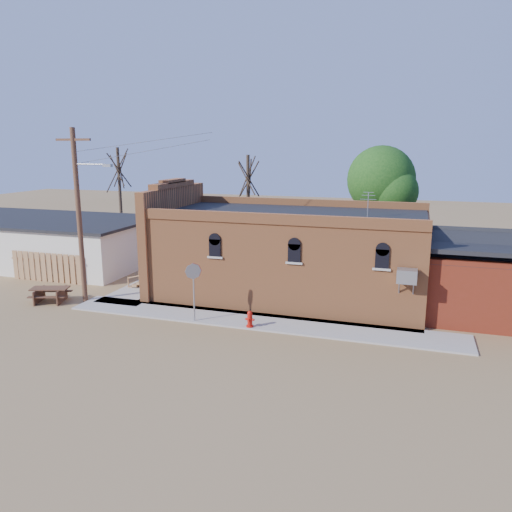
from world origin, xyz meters
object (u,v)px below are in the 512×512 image
(brick_bar, at_px, (285,254))
(stop_sign, at_px, (193,277))
(utility_pole, at_px, (80,212))
(fire_hydrant, at_px, (250,319))
(picnic_table, at_px, (50,293))
(trash_barrel, at_px, (153,274))

(brick_bar, relative_size, stop_sign, 5.94)
(utility_pole, relative_size, fire_hydrant, 11.88)
(fire_hydrant, height_order, picnic_table, fire_hydrant)
(fire_hydrant, bearing_deg, picnic_table, -172.12)
(utility_pole, bearing_deg, stop_sign, -9.91)
(brick_bar, bearing_deg, trash_barrel, 177.53)
(trash_barrel, distance_m, picnic_table, 6.18)
(fire_hydrant, height_order, trash_barrel, trash_barrel)
(brick_bar, height_order, utility_pole, utility_pole)
(brick_bar, distance_m, utility_pole, 10.96)
(stop_sign, height_order, picnic_table, stop_sign)
(brick_bar, bearing_deg, picnic_table, -156.49)
(stop_sign, xyz_separation_m, picnic_table, (-8.56, 0.50, -1.68))
(utility_pole, relative_size, trash_barrel, 11.74)
(brick_bar, bearing_deg, fire_hydrant, -91.93)
(stop_sign, bearing_deg, utility_pole, 158.39)
(picnic_table, bearing_deg, fire_hydrant, -21.21)
(trash_barrel, bearing_deg, picnic_table, -119.91)
(fire_hydrant, bearing_deg, stop_sign, -169.64)
(brick_bar, distance_m, trash_barrel, 8.61)
(trash_barrel, bearing_deg, fire_hydrant, -35.51)
(utility_pole, relative_size, stop_sign, 3.26)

